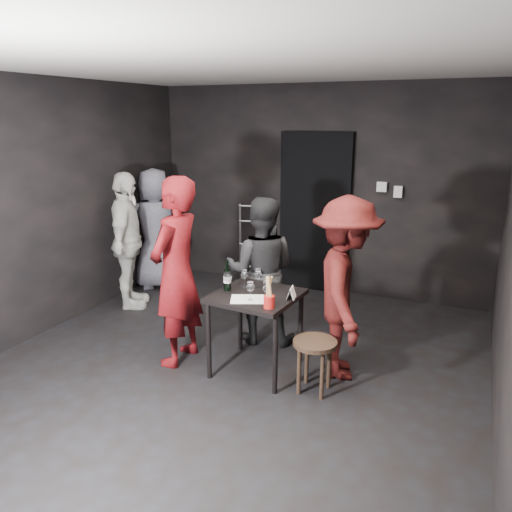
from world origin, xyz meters
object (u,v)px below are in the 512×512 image
at_px(wine_bottle, 227,279).
at_px(bystander_cream, 127,234).
at_px(man_maroon, 346,280).
at_px(breadstick_cup, 269,293).
at_px(hand_truck, 250,269).
at_px(server_red, 176,255).
at_px(stool, 315,350).
at_px(bystander_grey, 156,223).
at_px(tasting_table, 256,304).
at_px(woman_black, 261,269).

bearing_deg(wine_bottle, bystander_cream, 154.56).
bearing_deg(man_maroon, breadstick_cup, 117.13).
bearing_deg(hand_truck, breadstick_cup, -75.91).
bearing_deg(server_red, breadstick_cup, 81.78).
height_order(stool, breadstick_cup, breadstick_cup).
bearing_deg(bystander_grey, hand_truck, 170.81).
bearing_deg(server_red, hand_truck, -172.26).
bearing_deg(bystander_grey, bystander_cream, 59.03).
height_order(man_maroon, bystander_cream, bystander_cream).
relative_size(bystander_cream, wine_bottle, 6.59).
bearing_deg(bystander_grey, wine_bottle, 99.61).
bearing_deg(stool, wine_bottle, 172.49).
distance_m(tasting_table, man_maroon, 0.83).
bearing_deg(tasting_table, stool, -13.16).
distance_m(tasting_table, bystander_cream, 2.26).
distance_m(hand_truck, man_maroon, 2.82).
distance_m(stool, bystander_grey, 3.36).
bearing_deg(tasting_table, bystander_grey, 144.17).
distance_m(server_red, bystander_cream, 1.65).
height_order(tasting_table, man_maroon, man_maroon).
relative_size(stool, breadstick_cup, 1.62).
distance_m(man_maroon, bystander_grey, 3.25).
xyz_separation_m(server_red, wine_bottle, (0.48, 0.10, -0.20)).
bearing_deg(breadstick_cup, bystander_cream, 154.79).
height_order(hand_truck, man_maroon, man_maroon).
xyz_separation_m(woman_black, wine_bottle, (-0.05, -0.64, 0.08)).
relative_size(server_red, bystander_cream, 1.15).
bearing_deg(woman_black, tasting_table, 95.55).
height_order(server_red, wine_bottle, server_red).
distance_m(server_red, woman_black, 0.96).
relative_size(hand_truck, breadstick_cup, 3.85).
bearing_deg(breadstick_cup, wine_bottle, 155.61).
distance_m(tasting_table, stool, 0.68).
height_order(man_maroon, bystander_grey, man_maroon).
height_order(tasting_table, bystander_grey, bystander_grey).
distance_m(stool, woman_black, 1.20).
relative_size(woman_black, man_maroon, 0.86).
height_order(hand_truck, woman_black, woman_black).
bearing_deg(server_red, woman_black, 143.70).
distance_m(server_red, bystander_grey, 2.26).
xyz_separation_m(woman_black, bystander_cream, (-1.86, 0.22, 0.15)).
xyz_separation_m(bystander_cream, bystander_grey, (-0.13, 0.76, -0.03)).
bearing_deg(bystander_cream, tasting_table, -139.30).
bearing_deg(woman_black, wine_bottle, 70.89).
height_order(stool, woman_black, woman_black).
bearing_deg(stool, man_maroon, 71.55).
distance_m(woman_black, wine_bottle, 0.65).
bearing_deg(bystander_grey, man_maroon, 115.37).
height_order(tasting_table, woman_black, woman_black).
relative_size(man_maroon, bystander_grey, 1.01).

